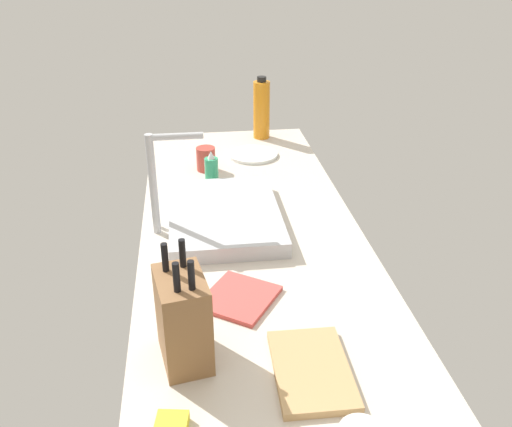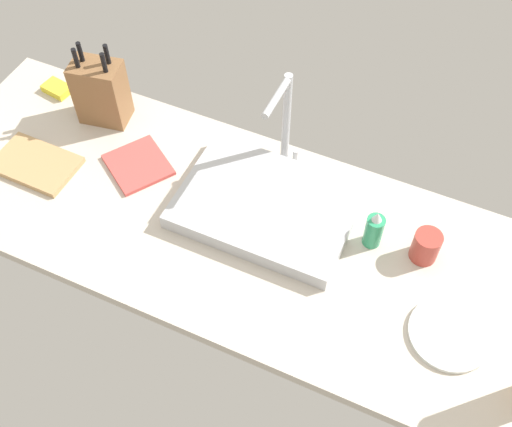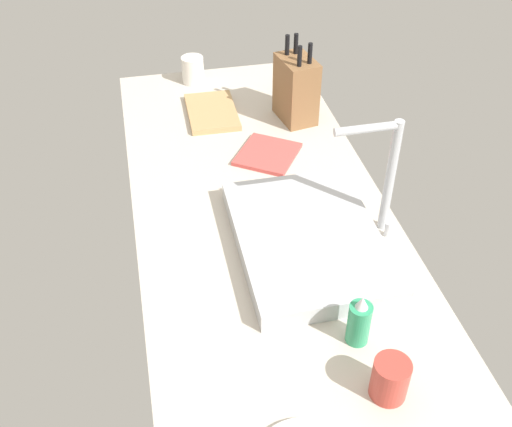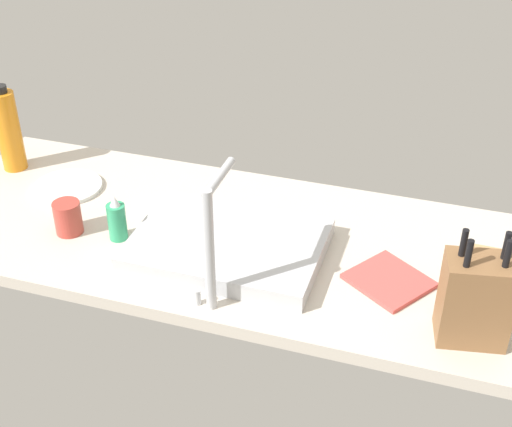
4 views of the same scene
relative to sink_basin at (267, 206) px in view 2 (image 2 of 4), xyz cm
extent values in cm
cube|color=beige|center=(-6.95, -7.82, -4.15)|extent=(189.22, 67.81, 3.50)
cube|color=#B7BABF|center=(0.00, 0.00, 0.00)|extent=(48.30, 34.36, 4.80)
cylinder|color=#B7BABF|center=(-3.44, 21.08, 13.42)|extent=(2.40, 2.40, 31.65)
cylinder|color=#B7BABF|center=(-3.44, 13.35, 28.25)|extent=(2.00, 15.45, 2.00)
cylinder|color=#B7BABF|center=(0.06, 21.08, -0.40)|extent=(1.60, 1.60, 4.00)
cube|color=brown|center=(-60.98, 13.23, 7.95)|extent=(16.27, 12.26, 20.71)
cylinder|color=black|center=(-64.79, 10.87, 21.50)|extent=(1.63, 1.63, 6.39)
cylinder|color=black|center=(-65.13, 13.73, 21.50)|extent=(1.63, 1.63, 6.39)
cylinder|color=black|center=(-56.37, 12.50, 21.50)|extent=(1.63, 1.63, 6.39)
cylinder|color=black|center=(-57.60, 16.05, 21.50)|extent=(1.63, 1.63, 6.39)
cube|color=tan|center=(-69.05, -12.99, -1.50)|extent=(24.69, 16.16, 1.80)
cylinder|color=#2D9966|center=(30.04, 2.30, 2.67)|extent=(4.94, 4.94, 10.15)
cone|color=silver|center=(30.04, 2.30, 9.14)|extent=(2.72, 2.72, 2.80)
cylinder|color=silver|center=(56.20, -16.03, -1.80)|extent=(20.31, 20.31, 1.20)
cube|color=#CC4C47|center=(-41.39, -0.49, -1.80)|extent=(23.63, 23.26, 1.20)
cylinder|color=#B23D33|center=(43.92, 3.71, 2.13)|extent=(7.31, 7.31, 9.07)
cube|color=yellow|center=(-82.01, 16.41, -1.20)|extent=(9.85, 7.37, 2.40)
camera|label=1|loc=(-154.44, 9.81, 81.09)|focal=38.66mm
camera|label=2|loc=(40.65, -96.50, 139.10)|focal=43.92mm
camera|label=3|loc=(106.71, -36.29, 101.30)|focal=42.87mm
camera|label=4|loc=(-51.86, 138.71, 105.71)|focal=49.77mm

